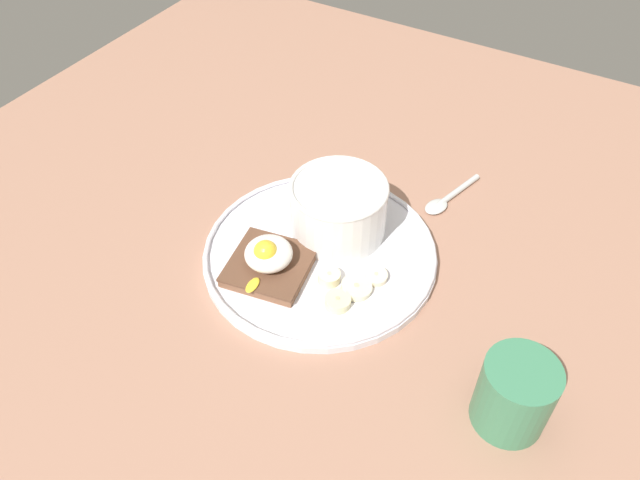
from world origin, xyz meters
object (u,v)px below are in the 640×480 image
object	(u,v)px
oatmeal_bowl	(338,208)
banana_slice_left	(338,301)
poached_egg	(268,254)
coffee_mug	(515,394)
banana_slice_right	(329,277)
spoon	(447,199)
toast_slice	(270,265)
banana_slice_back	(376,276)
banana_slice_front	(356,288)

from	to	relation	value
oatmeal_bowl	banana_slice_left	size ratio (longest dim) A/B	2.82
poached_egg	banana_slice_left	bearing A→B (deg)	-2.52
coffee_mug	banana_slice_left	bearing A→B (deg)	171.26
banana_slice_left	banana_slice_right	world-z (taller)	banana_slice_right
banana_slice_right	coffee_mug	size ratio (longest dim) A/B	0.45
poached_egg	spoon	bearing A→B (deg)	60.56
spoon	toast_slice	bearing A→B (deg)	-119.63
poached_egg	spoon	world-z (taller)	poached_egg
oatmeal_bowl	banana_slice_back	distance (cm)	9.74
banana_slice_back	banana_slice_left	bearing A→B (deg)	-109.79
banana_slice_right	banana_slice_front	bearing A→B (deg)	4.82
toast_slice	banana_slice_front	world-z (taller)	toast_slice
banana_slice_left	spoon	world-z (taller)	banana_slice_left
toast_slice	banana_slice_right	distance (cm)	7.13
banana_slice_right	coffee_mug	bearing A→B (deg)	-13.90
oatmeal_bowl	banana_slice_right	distance (cm)	9.03
oatmeal_bowl	banana_slice_back	xyz separation A→B (cm)	(7.79, -4.94, -3.12)
spoon	banana_slice_back	bearing A→B (deg)	-95.07
banana_slice_right	toast_slice	bearing A→B (deg)	-163.71
toast_slice	banana_slice_back	size ratio (longest dim) A/B	2.80
poached_egg	banana_slice_front	distance (cm)	10.76
poached_egg	toast_slice	bearing A→B (deg)	95.64
banana_slice_front	coffee_mug	size ratio (longest dim) A/B	0.59
banana_slice_back	oatmeal_bowl	bearing A→B (deg)	147.61
banana_slice_front	banana_slice_back	xyz separation A→B (cm)	(1.15, 2.66, -0.01)
poached_egg	banana_slice_right	world-z (taller)	poached_egg
poached_egg	banana_slice_right	xyz separation A→B (cm)	(6.83, 2.15, -2.24)
toast_slice	coffee_mug	distance (cm)	30.31
banana_slice_right	coffee_mug	world-z (taller)	coffee_mug
oatmeal_bowl	coffee_mug	bearing A→B (deg)	-27.28
spoon	poached_egg	bearing A→B (deg)	-119.44
banana_slice_front	spoon	xyz separation A→B (cm)	(2.73, 20.50, -1.12)
spoon	banana_slice_left	bearing A→B (deg)	-98.69
banana_slice_front	banana_slice_right	distance (cm)	3.40
banana_slice_front	banana_slice_back	world-z (taller)	same
banana_slice_left	toast_slice	bearing A→B (deg)	176.56
coffee_mug	banana_slice_back	bearing A→B (deg)	155.00
banana_slice_front	spoon	size ratio (longest dim) A/B	0.45
poached_egg	banana_slice_front	world-z (taller)	poached_egg
poached_egg	spoon	xyz separation A→B (cm)	(12.94, 22.94, -3.50)
poached_egg	banana_slice_back	xyz separation A→B (cm)	(11.36, 5.10, -2.39)
toast_slice	poached_egg	distance (cm)	2.17
oatmeal_bowl	banana_slice_front	bearing A→B (deg)	-48.87
toast_slice	banana_slice_left	bearing A→B (deg)	-3.44
toast_slice	poached_egg	xyz separation A→B (cm)	(0.02, -0.15, 2.16)
oatmeal_bowl	coffee_mug	size ratio (longest dim) A/B	1.47
toast_slice	spoon	bearing A→B (deg)	60.37
banana_slice_front	coffee_mug	xyz separation A→B (cm)	(19.76, -6.02, 2.63)
banana_slice_left	banana_slice_right	distance (cm)	3.62
poached_egg	banana_slice_right	bearing A→B (deg)	17.50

